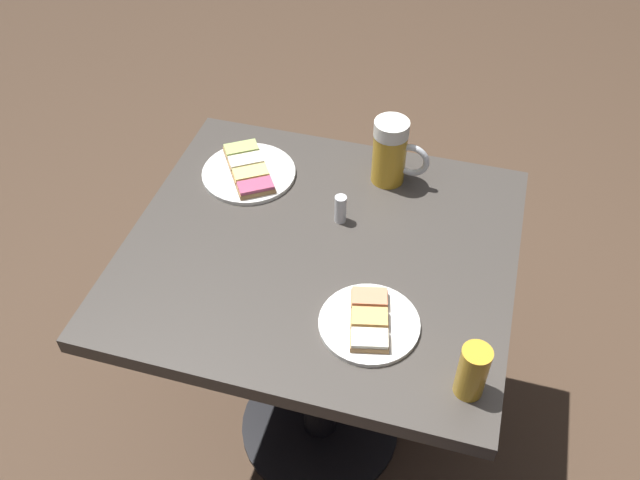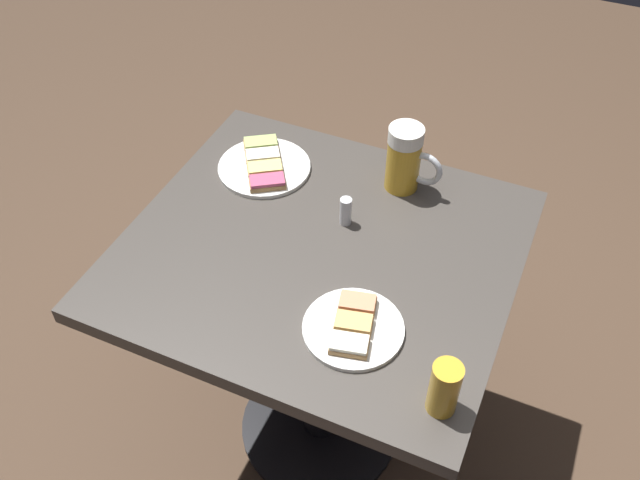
% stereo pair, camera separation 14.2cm
% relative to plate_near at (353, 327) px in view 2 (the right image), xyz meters
% --- Properties ---
extents(ground_plane, '(6.00, 6.00, 0.00)m').
position_rel_plate_near_xyz_m(ground_plane, '(-0.17, -0.14, -0.74)').
color(ground_plane, '#4C3828').
extents(cafe_table, '(0.73, 0.80, 0.73)m').
position_rel_plate_near_xyz_m(cafe_table, '(-0.17, -0.14, -0.16)').
color(cafe_table, black).
rests_on(cafe_table, ground_plane).
extents(plate_near, '(0.19, 0.19, 0.03)m').
position_rel_plate_near_xyz_m(plate_near, '(0.00, 0.00, 0.00)').
color(plate_near, white).
rests_on(plate_near, cafe_table).
extents(plate_far, '(0.22, 0.22, 0.03)m').
position_rel_plate_near_xyz_m(plate_far, '(-0.35, -0.37, 0.00)').
color(plate_far, white).
rests_on(plate_far, cafe_table).
extents(beer_mug, '(0.08, 0.13, 0.16)m').
position_rel_plate_near_xyz_m(beer_mug, '(-0.42, -0.05, 0.07)').
color(beer_mug, gold).
rests_on(beer_mug, cafe_table).
extents(beer_glass_small, '(0.05, 0.05, 0.11)m').
position_rel_plate_near_xyz_m(beer_glass_small, '(0.09, 0.20, 0.05)').
color(beer_glass_small, gold).
rests_on(beer_glass_small, cafe_table).
extents(salt_shaker, '(0.03, 0.03, 0.07)m').
position_rel_plate_near_xyz_m(salt_shaker, '(-0.26, -0.12, 0.02)').
color(salt_shaker, silver).
rests_on(salt_shaker, cafe_table).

